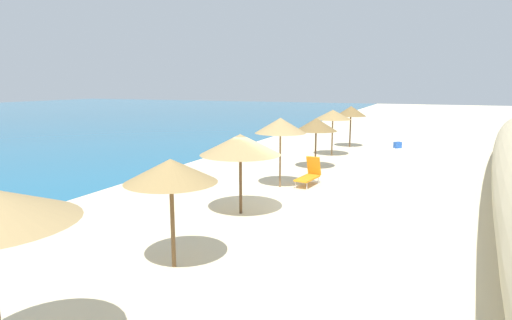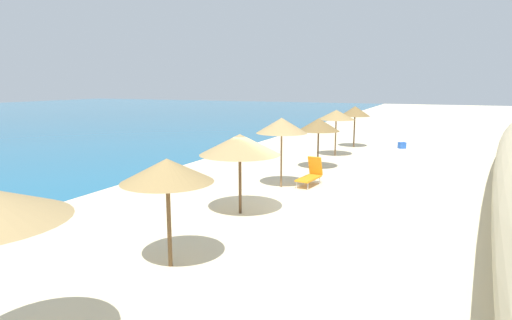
{
  "view_description": "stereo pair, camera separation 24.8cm",
  "coord_description": "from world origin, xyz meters",
  "px_view_note": "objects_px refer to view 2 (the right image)",
  "views": [
    {
      "loc": [
        -13.13,
        -4.63,
        4.15
      ],
      "look_at": [
        0.06,
        0.99,
        1.59
      ],
      "focal_mm": 30.14,
      "sensor_mm": 36.0,
      "label": 1
    },
    {
      "loc": [
        -13.03,
        -4.86,
        4.15
      ],
      "look_at": [
        0.06,
        0.99,
        1.59
      ],
      "focal_mm": 30.14,
      "sensor_mm": 36.0,
      "label": 2
    }
  ],
  "objects_px": {
    "lounge_chair_1": "(311,174)",
    "cooler_box": "(402,145)",
    "beach_umbrella_2": "(167,171)",
    "beach_umbrella_4": "(282,126)",
    "beach_umbrella_6": "(336,115)",
    "beach_umbrella_7": "(355,111)",
    "beach_umbrella_3": "(240,145)",
    "beach_umbrella_5": "(319,125)"
  },
  "relations": [
    {
      "from": "beach_umbrella_2",
      "to": "lounge_chair_1",
      "type": "relative_size",
      "value": 1.58
    },
    {
      "from": "beach_umbrella_4",
      "to": "beach_umbrella_3",
      "type": "bearing_deg",
      "value": -178.99
    },
    {
      "from": "beach_umbrella_4",
      "to": "cooler_box",
      "type": "bearing_deg",
      "value": -14.65
    },
    {
      "from": "beach_umbrella_7",
      "to": "lounge_chair_1",
      "type": "height_order",
      "value": "beach_umbrella_7"
    },
    {
      "from": "beach_umbrella_4",
      "to": "cooler_box",
      "type": "relative_size",
      "value": 6.56
    },
    {
      "from": "beach_umbrella_2",
      "to": "beach_umbrella_5",
      "type": "distance_m",
      "value": 12.55
    },
    {
      "from": "lounge_chair_1",
      "to": "cooler_box",
      "type": "distance_m",
      "value": 12.48
    },
    {
      "from": "lounge_chair_1",
      "to": "beach_umbrella_3",
      "type": "bearing_deg",
      "value": 85.48
    },
    {
      "from": "beach_umbrella_3",
      "to": "beach_umbrella_5",
      "type": "distance_m",
      "value": 8.22
    },
    {
      "from": "beach_umbrella_5",
      "to": "beach_umbrella_6",
      "type": "bearing_deg",
      "value": 1.85
    },
    {
      "from": "beach_umbrella_7",
      "to": "lounge_chair_1",
      "type": "xyz_separation_m",
      "value": [
        -11.55,
        -0.56,
        -1.9
      ]
    },
    {
      "from": "beach_umbrella_2",
      "to": "beach_umbrella_5",
      "type": "relative_size",
      "value": 1.01
    },
    {
      "from": "beach_umbrella_5",
      "to": "beach_umbrella_6",
      "type": "distance_m",
      "value": 4.1
    },
    {
      "from": "beach_umbrella_7",
      "to": "lounge_chair_1",
      "type": "distance_m",
      "value": 11.72
    },
    {
      "from": "beach_umbrella_5",
      "to": "cooler_box",
      "type": "relative_size",
      "value": 5.8
    },
    {
      "from": "beach_umbrella_2",
      "to": "beach_umbrella_7",
      "type": "relative_size",
      "value": 0.93
    },
    {
      "from": "beach_umbrella_2",
      "to": "beach_umbrella_4",
      "type": "xyz_separation_m",
      "value": [
        8.23,
        0.4,
        0.26
      ]
    },
    {
      "from": "beach_umbrella_4",
      "to": "cooler_box",
      "type": "height_order",
      "value": "beach_umbrella_4"
    },
    {
      "from": "beach_umbrella_6",
      "to": "lounge_chair_1",
      "type": "bearing_deg",
      "value": -173.67
    },
    {
      "from": "beach_umbrella_4",
      "to": "beach_umbrella_6",
      "type": "height_order",
      "value": "beach_umbrella_4"
    },
    {
      "from": "beach_umbrella_5",
      "to": "beach_umbrella_7",
      "type": "height_order",
      "value": "beach_umbrella_7"
    },
    {
      "from": "cooler_box",
      "to": "beach_umbrella_5",
      "type": "bearing_deg",
      "value": 160.33
    },
    {
      "from": "beach_umbrella_5",
      "to": "lounge_chair_1",
      "type": "xyz_separation_m",
      "value": [
        -3.51,
        -0.71,
        -1.71
      ]
    },
    {
      "from": "beach_umbrella_2",
      "to": "lounge_chair_1",
      "type": "xyz_separation_m",
      "value": [
        9.03,
        -0.6,
        -1.78
      ]
    },
    {
      "from": "beach_umbrella_3",
      "to": "beach_umbrella_5",
      "type": "height_order",
      "value": "beach_umbrella_3"
    },
    {
      "from": "beach_umbrella_4",
      "to": "beach_umbrella_7",
      "type": "distance_m",
      "value": 12.36
    },
    {
      "from": "beach_umbrella_2",
      "to": "cooler_box",
      "type": "relative_size",
      "value": 5.87
    },
    {
      "from": "beach_umbrella_3",
      "to": "beach_umbrella_4",
      "type": "relative_size",
      "value": 0.92
    },
    {
      "from": "beach_umbrella_3",
      "to": "beach_umbrella_7",
      "type": "bearing_deg",
      "value": -1.31
    },
    {
      "from": "beach_umbrella_4",
      "to": "cooler_box",
      "type": "distance_m",
      "value": 13.68
    },
    {
      "from": "beach_umbrella_3",
      "to": "beach_umbrella_6",
      "type": "bearing_deg",
      "value": -0.41
    },
    {
      "from": "beach_umbrella_3",
      "to": "cooler_box",
      "type": "height_order",
      "value": "beach_umbrella_3"
    },
    {
      "from": "lounge_chair_1",
      "to": "cooler_box",
      "type": "height_order",
      "value": "lounge_chair_1"
    },
    {
      "from": "beach_umbrella_5",
      "to": "beach_umbrella_4",
      "type": "bearing_deg",
      "value": 176.16
    },
    {
      "from": "beach_umbrella_6",
      "to": "cooler_box",
      "type": "bearing_deg",
      "value": -35.04
    },
    {
      "from": "beach_umbrella_6",
      "to": "beach_umbrella_7",
      "type": "distance_m",
      "value": 3.95
    },
    {
      "from": "cooler_box",
      "to": "beach_umbrella_2",
      "type": "bearing_deg",
      "value": 171.95
    },
    {
      "from": "beach_umbrella_5",
      "to": "lounge_chair_1",
      "type": "relative_size",
      "value": 1.57
    },
    {
      "from": "beach_umbrella_3",
      "to": "beach_umbrella_4",
      "type": "bearing_deg",
      "value": 1.01
    },
    {
      "from": "beach_umbrella_4",
      "to": "beach_umbrella_5",
      "type": "relative_size",
      "value": 1.13
    },
    {
      "from": "beach_umbrella_6",
      "to": "cooler_box",
      "type": "xyz_separation_m",
      "value": [
        4.64,
        -3.25,
        -2.18
      ]
    },
    {
      "from": "beach_umbrella_5",
      "to": "beach_umbrella_7",
      "type": "bearing_deg",
      "value": -1.06
    }
  ]
}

